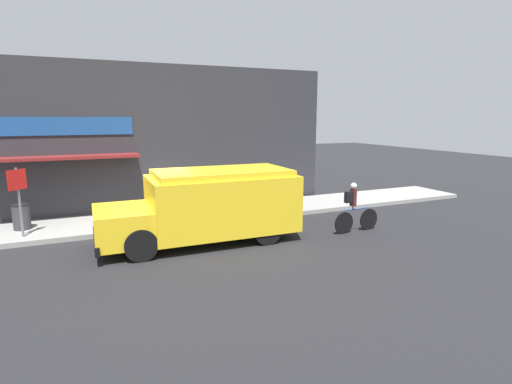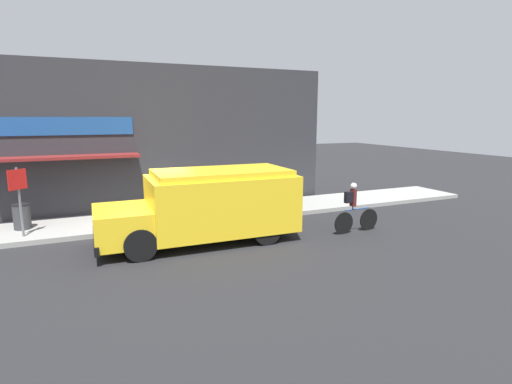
% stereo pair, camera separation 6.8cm
% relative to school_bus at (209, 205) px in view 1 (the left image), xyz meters
% --- Properties ---
extents(ground_plane, '(70.00, 70.00, 0.00)m').
position_rel_school_bus_xyz_m(ground_plane, '(-1.44, 1.63, -1.13)').
color(ground_plane, '#232326').
extents(sidewalk, '(28.00, 2.52, 0.16)m').
position_rel_school_bus_xyz_m(sidewalk, '(-1.44, 2.89, -1.05)').
color(sidewalk, '#999993').
rests_on(sidewalk, ground_plane).
extents(storefront, '(15.83, 1.09, 5.70)m').
position_rel_school_bus_xyz_m(storefront, '(-1.52, 4.41, 1.71)').
color(storefront, '#2D2D33').
rests_on(storefront, ground_plane).
extents(school_bus, '(5.89, 2.83, 2.16)m').
position_rel_school_bus_xyz_m(school_bus, '(0.00, 0.00, 0.00)').
color(school_bus, yellow).
rests_on(school_bus, ground_plane).
extents(cyclist, '(1.76, 0.21, 1.65)m').
position_rel_school_bus_xyz_m(cyclist, '(4.60, -1.03, -0.35)').
color(cyclist, black).
rests_on(cyclist, ground_plane).
extents(stop_sign_post, '(0.45, 0.45, 2.10)m').
position_rel_school_bus_xyz_m(stop_sign_post, '(-5.17, 2.16, 0.44)').
color(stop_sign_post, slate).
rests_on(stop_sign_post, sidewalk).
extents(trash_bin, '(0.53, 0.53, 0.82)m').
position_rel_school_bus_xyz_m(trash_bin, '(-5.29, 3.13, -0.56)').
color(trash_bin, '#38383D').
rests_on(trash_bin, sidewalk).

